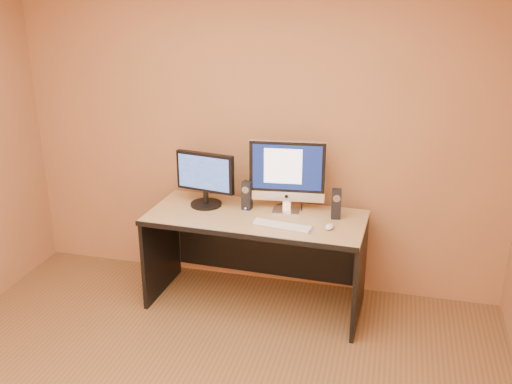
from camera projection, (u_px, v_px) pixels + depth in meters
The scene contains 10 objects.
walls at pixel (158, 231), 2.75m from camera, with size 4.00×4.00×2.60m, color #9A603E, non-canonical shape.
desk at pixel (256, 261), 4.46m from camera, with size 1.65×0.72×0.76m, color tan, non-canonical shape.
imac at pixel (287, 176), 4.33m from camera, with size 0.59×0.22×0.57m, color silver, non-canonical shape.
second_monitor at pixel (205, 180), 4.46m from camera, with size 0.50×0.25×0.43m, color black, non-canonical shape.
speaker_left at pixel (247, 195), 4.43m from camera, with size 0.07×0.07×0.23m, color black, non-canonical shape.
speaker_right at pixel (336, 204), 4.25m from camera, with size 0.07×0.07×0.23m, color black, non-canonical shape.
keyboard at pixel (282, 226), 4.13m from camera, with size 0.44×0.12×0.02m, color silver.
mouse at pixel (329, 226), 4.09m from camera, with size 0.06×0.11×0.04m, color silver.
cable_a at pixel (302, 205), 4.53m from camera, with size 0.01×0.01×0.23m, color black.
cable_b at pixel (285, 202), 4.58m from camera, with size 0.01×0.01×0.19m, color black.
Camera 1 is at (1.07, -2.32, 2.42)m, focal length 40.00 mm.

